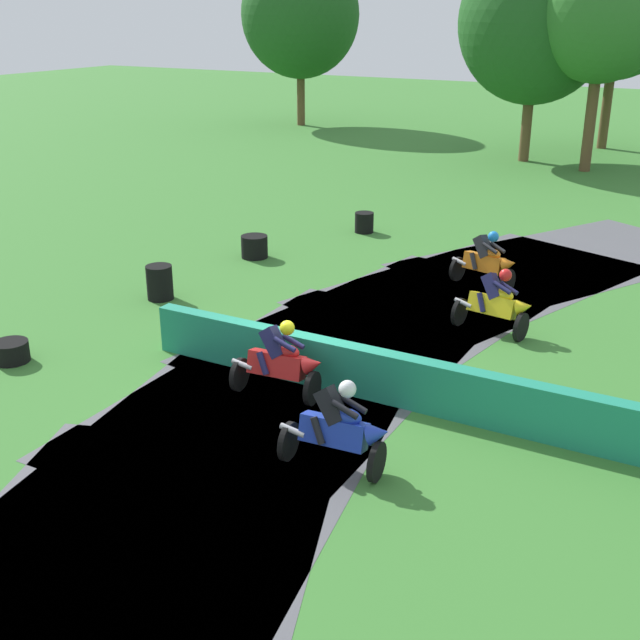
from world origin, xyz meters
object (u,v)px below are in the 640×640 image
object	(u,v)px
motorcycle_fourth_blue	(339,428)
tire_stack_mid_b	(160,282)
motorcycle_lead_orange	(487,261)
tire_stack_near	(364,222)
tire_stack_far	(11,352)
motorcycle_trailing_red	(281,361)
motorcycle_chase_yellow	(496,303)
tire_stack_mid_a	(254,247)

from	to	relation	value
motorcycle_fourth_blue	tire_stack_mid_b	distance (m)	8.30
motorcycle_lead_orange	tire_stack_near	size ratio (longest dim) A/B	2.85
motorcycle_lead_orange	tire_stack_far	bearing A→B (deg)	-127.13
motorcycle_lead_orange	motorcycle_fourth_blue	bearing A→B (deg)	-85.46
motorcycle_trailing_red	tire_stack_far	bearing A→B (deg)	-166.37
tire_stack_near	tire_stack_far	xyz separation A→B (m)	(-1.74, -11.70, -0.10)
tire_stack_mid_b	tire_stack_far	world-z (taller)	tire_stack_mid_b
motorcycle_fourth_blue	tire_stack_far	world-z (taller)	motorcycle_fourth_blue
motorcycle_chase_yellow	tire_stack_mid_b	bearing A→B (deg)	-166.24
motorcycle_trailing_red	tire_stack_mid_b	distance (m)	5.81
motorcycle_fourth_blue	motorcycle_lead_orange	bearing A→B (deg)	94.54
motorcycle_fourth_blue	tire_stack_near	bearing A→B (deg)	114.55
tire_stack_mid_b	tire_stack_far	bearing A→B (deg)	-92.93
motorcycle_trailing_red	tire_stack_near	xyz separation A→B (m)	(-3.52, 10.43, -0.35)
motorcycle_trailing_red	tire_stack_mid_b	bearing A→B (deg)	150.47
tire_stack_mid_a	motorcycle_fourth_blue	bearing A→B (deg)	-50.00
motorcycle_lead_orange	tire_stack_far	world-z (taller)	motorcycle_lead_orange
tire_stack_near	tire_stack_mid_a	bearing A→B (deg)	-111.00
tire_stack_far	motorcycle_fourth_blue	bearing A→B (deg)	-2.42
motorcycle_lead_orange	motorcycle_fourth_blue	size ratio (longest dim) A/B	1.02
motorcycle_fourth_blue	tire_stack_mid_b	world-z (taller)	motorcycle_fourth_blue
tire_stack_near	motorcycle_chase_yellow	bearing A→B (deg)	-44.52
motorcycle_lead_orange	tire_stack_mid_a	bearing A→B (deg)	-173.94
motorcycle_chase_yellow	tire_stack_near	size ratio (longest dim) A/B	2.86
tire_stack_near	tire_stack_mid_b	xyz separation A→B (m)	(-1.53, -7.57, 0.10)
motorcycle_chase_yellow	tire_stack_far	size ratio (longest dim) A/B	2.53
motorcycle_trailing_red	tire_stack_far	xyz separation A→B (m)	(-5.26, -1.28, -0.45)
motorcycle_trailing_red	tire_stack_mid_a	distance (m)	8.32
motorcycle_chase_yellow	motorcycle_trailing_red	world-z (taller)	motorcycle_trailing_red
tire_stack_near	tire_stack_mid_a	xyz separation A→B (m)	(-1.44, -3.75, 0.00)
tire_stack_mid_a	tire_stack_mid_b	bearing A→B (deg)	-91.33
motorcycle_chase_yellow	tire_stack_mid_a	distance (m)	7.57
motorcycle_fourth_blue	tire_stack_mid_a	world-z (taller)	motorcycle_fourth_blue
motorcycle_lead_orange	motorcycle_chase_yellow	distance (m)	2.87
tire_stack_mid_b	motorcycle_chase_yellow	bearing A→B (deg)	13.76
motorcycle_lead_orange	motorcycle_chase_yellow	bearing A→B (deg)	-67.95
motorcycle_trailing_red	motorcycle_fourth_blue	distance (m)	2.52
motorcycle_trailing_red	motorcycle_fourth_blue	bearing A→B (deg)	-38.83
motorcycle_lead_orange	tire_stack_near	xyz separation A→B (m)	(-4.78, 3.09, -0.36)
motorcycle_trailing_red	tire_stack_far	size ratio (longest dim) A/B	2.48
motorcycle_chase_yellow	tire_stack_far	world-z (taller)	motorcycle_chase_yellow
motorcycle_chase_yellow	tire_stack_mid_b	world-z (taller)	motorcycle_chase_yellow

